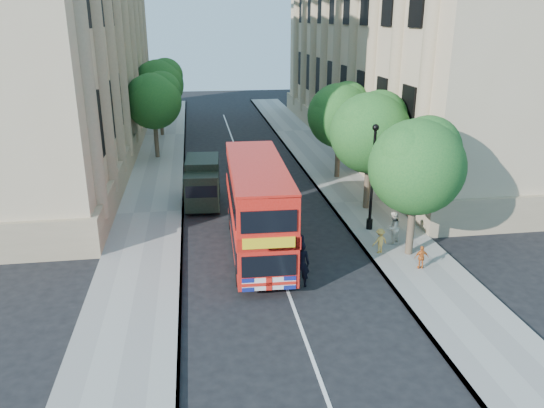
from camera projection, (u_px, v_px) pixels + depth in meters
name	position (u px, v px, depth m)	size (l,w,h in m)	color
ground	(291.00, 299.00, 19.64)	(120.00, 120.00, 0.00)	black
pavement_right	(359.00, 202.00, 29.75)	(3.50, 80.00, 0.12)	gray
pavement_left	(150.00, 213.00, 28.14)	(3.50, 80.00, 0.12)	gray
building_right	(411.00, 29.00, 40.96)	(12.00, 38.00, 18.00)	tan
building_left	(37.00, 31.00, 37.11)	(12.00, 38.00, 18.00)	tan
tree_right_near	(418.00, 162.00, 21.87)	(4.00, 4.00, 6.08)	#473828
tree_right_mid	(371.00, 129.00, 27.40)	(4.20, 4.20, 6.37)	#473828
tree_right_far	(340.00, 112.00, 33.04)	(4.00, 4.00, 6.15)	#473828
tree_left_far	(154.00, 98.00, 37.88)	(4.00, 4.00, 6.30)	#473828
tree_left_back	(159.00, 82.00, 45.26)	(4.20, 4.20, 6.65)	#473828
lamp_post	(372.00, 182.00, 25.10)	(0.32, 0.32, 5.16)	black
double_decker_bus	(257.00, 205.00, 22.88)	(2.55, 8.69, 3.98)	red
box_van	(203.00, 183.00, 29.20)	(2.03, 4.49, 2.52)	black
police_constable	(301.00, 264.00, 20.34)	(0.69, 0.45, 1.88)	black
woman_pedestrian	(393.00, 228.00, 23.98)	(0.75, 0.58, 1.54)	silver
child_a	(421.00, 257.00, 21.64)	(0.58, 0.24, 0.99)	orange
child_b	(380.00, 241.00, 23.08)	(0.73, 0.42, 1.12)	#ECB750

